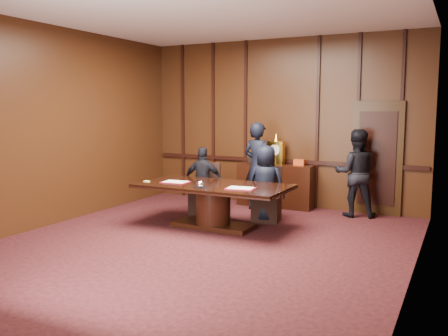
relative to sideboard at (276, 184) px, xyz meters
name	(u,v)px	position (x,y,z in m)	size (l,w,h in m)	color
room	(205,131)	(0.07, -3.12, 1.24)	(7.00, 7.04, 3.50)	black
sideboard	(276,184)	(0.00, 0.00, 0.00)	(1.60, 0.45, 1.54)	black
conference_table	(213,199)	(-0.33, -2.16, 0.02)	(2.62, 1.32, 0.76)	black
folder_left	(175,182)	(-1.02, -2.28, 0.28)	(0.48, 0.36, 0.02)	maroon
folder_right	(241,188)	(0.29, -2.36, 0.28)	(0.50, 0.39, 0.02)	maroon
inkstand	(200,185)	(-0.33, -2.61, 0.33)	(0.20, 0.14, 0.12)	white
notepad	(147,181)	(-1.53, -2.44, 0.28)	(0.10, 0.07, 0.01)	#FFFD7C
chair_left	(205,199)	(-0.98, -1.28, -0.19)	(0.50, 0.50, 0.99)	black
chair_right	(267,205)	(0.32, -1.28, -0.19)	(0.56, 0.56, 0.99)	black
signatory_left	(203,181)	(-0.98, -1.36, 0.18)	(0.78, 0.32, 1.32)	black
signatory_right	(266,184)	(0.32, -1.36, 0.22)	(0.69, 0.45, 1.40)	black
witness_left	(258,166)	(-0.22, -0.47, 0.41)	(0.65, 0.43, 1.78)	black
witness_right	(356,173)	(1.68, -0.16, 0.35)	(0.81, 0.63, 1.67)	black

